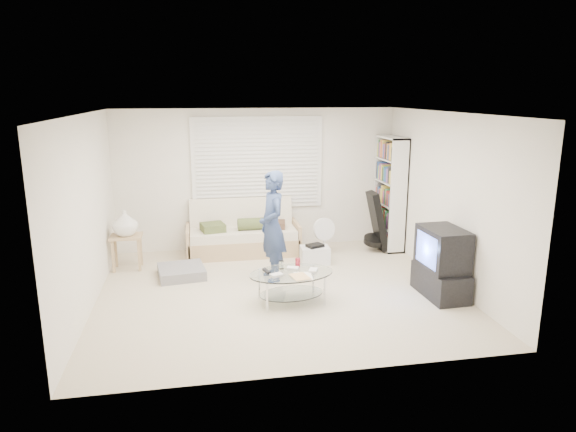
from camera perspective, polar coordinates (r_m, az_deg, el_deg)
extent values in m
plane|color=beige|center=(7.41, -1.11, -8.35)|extent=(5.00, 5.00, 0.00)
cube|color=white|center=(9.23, -3.40, 4.10)|extent=(5.00, 0.02, 2.50)
cube|color=white|center=(4.91, 3.08, -4.46)|extent=(5.00, 0.02, 2.50)
cube|color=white|center=(7.09, -21.51, 0.27)|extent=(0.02, 4.50, 2.50)
cube|color=white|center=(7.83, 17.23, 1.79)|extent=(0.02, 4.50, 2.50)
cube|color=white|center=(6.88, -1.20, 11.35)|extent=(5.00, 4.50, 0.02)
cube|color=white|center=(9.15, -3.40, 5.92)|extent=(2.32, 0.06, 1.62)
cube|color=black|center=(9.14, -3.39, 5.91)|extent=(2.20, 0.01, 1.50)
cube|color=silver|center=(9.11, -3.37, 5.89)|extent=(2.16, 0.04, 1.50)
cube|color=silver|center=(9.13, -3.38, 5.91)|extent=(2.32, 0.08, 1.62)
cube|color=tan|center=(9.04, -4.99, -3.29)|extent=(1.89, 0.76, 0.30)
cube|color=beige|center=(8.95, -5.01, -1.94)|extent=(1.82, 0.70, 0.15)
cube|color=beige|center=(9.20, -5.23, 0.29)|extent=(1.82, 0.21, 0.58)
cube|color=tan|center=(8.97, -11.03, -2.87)|extent=(0.06, 0.76, 0.53)
cube|color=tan|center=(9.14, 0.91, -2.31)|extent=(0.06, 0.76, 0.53)
cube|color=#4F582F|center=(8.86, -8.36, -1.26)|extent=(0.45, 0.45, 0.13)
cylinder|color=#4F582F|center=(8.86, -4.08, -0.88)|extent=(0.47, 0.21, 0.21)
cube|color=#412B20|center=(8.99, -1.42, -0.96)|extent=(0.39, 0.39, 0.11)
cube|color=slate|center=(8.12, -11.75, -6.08)|extent=(0.77, 0.77, 0.15)
cube|color=tan|center=(8.54, -17.55, -2.18)|extent=(0.49, 0.39, 0.04)
cube|color=tan|center=(8.51, -18.85, -4.28)|extent=(0.04, 0.04, 0.53)
cube|color=tan|center=(8.45, -16.21, -4.19)|extent=(0.04, 0.04, 0.53)
cube|color=tan|center=(8.78, -18.58, -3.70)|extent=(0.04, 0.04, 0.53)
cube|color=tan|center=(8.73, -16.03, -3.61)|extent=(0.04, 0.04, 0.53)
imported|color=white|center=(8.48, -17.66, -0.72)|extent=(0.39, 0.39, 0.41)
cube|color=white|center=(9.38, 11.27, 2.51)|extent=(0.32, 0.85, 2.01)
cube|color=black|center=(9.20, 9.91, -0.55)|extent=(0.36, 0.38, 1.06)
cylinder|color=black|center=(9.27, 9.58, -2.67)|extent=(0.38, 0.40, 0.19)
cylinder|color=white|center=(9.04, 3.97, -4.17)|extent=(0.27, 0.27, 0.03)
cylinder|color=white|center=(8.99, 3.98, -3.14)|extent=(0.04, 0.04, 0.34)
cylinder|color=white|center=(8.91, 4.01, -1.41)|extent=(0.41, 0.22, 0.40)
cylinder|color=white|center=(8.91, 4.01, -1.41)|extent=(0.12, 0.09, 0.10)
cube|color=white|center=(8.54, 3.00, -4.35)|extent=(0.48, 0.35, 0.28)
cube|color=black|center=(8.49, 3.02, -3.30)|extent=(0.31, 0.27, 0.05)
cube|color=black|center=(7.50, 16.58, -7.05)|extent=(0.51, 0.91, 0.40)
cube|color=black|center=(7.35, 16.83, -3.50)|extent=(0.52, 0.76, 0.57)
cube|color=#6581FF|center=(7.24, 15.18, -3.65)|extent=(0.04, 0.57, 0.44)
ellipsoid|color=silver|center=(6.89, 0.38, -6.37)|extent=(1.22, 0.85, 0.02)
ellipsoid|color=silver|center=(6.99, 0.37, -8.61)|extent=(0.93, 0.65, 0.01)
cylinder|color=silver|center=(6.66, -2.32, -9.11)|extent=(0.03, 0.03, 0.40)
cylinder|color=silver|center=(6.89, 4.12, -8.36)|extent=(0.03, 0.03, 0.40)
cylinder|color=silver|center=(7.07, -3.27, -7.73)|extent=(0.03, 0.03, 0.40)
cylinder|color=silver|center=(7.29, 2.83, -7.08)|extent=(0.03, 0.03, 0.40)
cube|color=white|center=(6.74, -1.28, -6.58)|extent=(0.18, 0.15, 0.04)
cube|color=white|center=(6.99, 0.53, -5.84)|extent=(0.18, 0.16, 0.04)
cube|color=white|center=(6.92, 2.82, -6.06)|extent=(0.16, 0.18, 0.04)
cylinder|color=silver|center=(7.01, -0.73, -5.45)|extent=(0.07, 0.07, 0.11)
cylinder|color=#BA283B|center=(7.10, 1.08, -5.17)|extent=(0.07, 0.07, 0.12)
cube|color=black|center=(6.92, -2.41, -6.12)|extent=(0.09, 0.18, 0.02)
cube|color=white|center=(6.75, 1.70, -6.70)|extent=(0.26, 0.33, 0.01)
cube|color=tan|center=(6.71, 1.34, -6.74)|extent=(0.26, 0.32, 0.01)
imported|color=navy|center=(7.61, -1.76, -1.16)|extent=(0.49, 0.66, 1.66)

